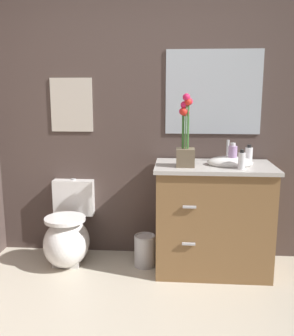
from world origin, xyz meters
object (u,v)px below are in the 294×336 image
at_px(flower_vase, 186,140).
at_px(wall_poster, 71,105).
at_px(trash_bin, 145,250).
at_px(hand_wash_bottle, 249,154).
at_px(soap_bottle, 233,155).
at_px(lotion_bottle, 242,160).
at_px(toilet, 68,236).
at_px(vanity_cabinet, 213,217).
at_px(wall_mirror, 213,92).

distance_m(flower_vase, wall_poster, 1.08).
bearing_deg(trash_bin, hand_wash_bottle, 8.35).
distance_m(hand_wash_bottle, wall_poster, 1.57).
distance_m(hand_wash_bottle, trash_bin, 1.18).
relative_size(soap_bottle, trash_bin, 0.66).
relative_size(lotion_bottle, wall_poster, 0.32).
relative_size(soap_bottle, wall_poster, 0.39).
relative_size(toilet, hand_wash_bottle, 4.74).
distance_m(soap_bottle, trash_bin, 1.08).
xyz_separation_m(flower_vase, wall_poster, (-0.98, 0.38, 0.25)).
xyz_separation_m(soap_bottle, wall_poster, (-1.35, 0.32, 0.37)).
xyz_separation_m(vanity_cabinet, hand_wash_bottle, (0.29, 0.14, 0.50)).
distance_m(wall_poster, wall_mirror, 1.22).
xyz_separation_m(toilet, wall_poster, (-0.00, 0.27, 1.10)).
bearing_deg(hand_wash_bottle, wall_mirror, 151.82).
bearing_deg(flower_vase, lotion_bottle, -10.12).
xyz_separation_m(trash_bin, wall_mirror, (0.56, 0.28, 1.31)).
relative_size(toilet, wall_mirror, 0.86).
relative_size(flower_vase, wall_poster, 1.21).
bearing_deg(wall_mirror, toilet, -167.61).
xyz_separation_m(vanity_cabinet, flower_vase, (-0.24, -0.08, 0.64)).
bearing_deg(hand_wash_bottle, toilet, -175.73).
distance_m(toilet, wall_poster, 1.13).
height_order(trash_bin, wall_mirror, wall_mirror).
bearing_deg(wall_mirror, wall_poster, 180.00).
xyz_separation_m(toilet, trash_bin, (0.66, -0.01, -0.11)).
relative_size(flower_vase, wall_mirror, 0.70).
distance_m(toilet, trash_bin, 0.67).
bearing_deg(trash_bin, flower_vase, -16.79).
bearing_deg(wall_poster, flower_vase, -20.91).
bearing_deg(lotion_bottle, hand_wash_bottle, 70.30).
distance_m(flower_vase, wall_mirror, 0.57).
height_order(vanity_cabinet, soap_bottle, same).
height_order(soap_bottle, trash_bin, soap_bottle).
bearing_deg(trash_bin, wall_mirror, 26.66).
distance_m(vanity_cabinet, wall_poster, 1.54).
xyz_separation_m(flower_vase, wall_mirror, (0.23, 0.38, 0.36)).
bearing_deg(soap_bottle, trash_bin, 176.82).
bearing_deg(wall_mirror, soap_bottle, -67.00).
bearing_deg(flower_vase, hand_wash_bottle, 22.91).
bearing_deg(toilet, wall_poster, 90.00).
bearing_deg(wall_poster, toilet, -90.00).
relative_size(flower_vase, soap_bottle, 3.11).
bearing_deg(wall_mirror, lotion_bottle, -67.83).
bearing_deg(flower_vase, soap_bottle, 9.06).
xyz_separation_m(toilet, soap_bottle, (1.35, -0.05, 0.72)).
bearing_deg(soap_bottle, toilet, 177.89).
bearing_deg(lotion_bottle, wall_poster, 162.18).
bearing_deg(wall_poster, soap_bottle, -13.20).
relative_size(flower_vase, lotion_bottle, 3.77).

